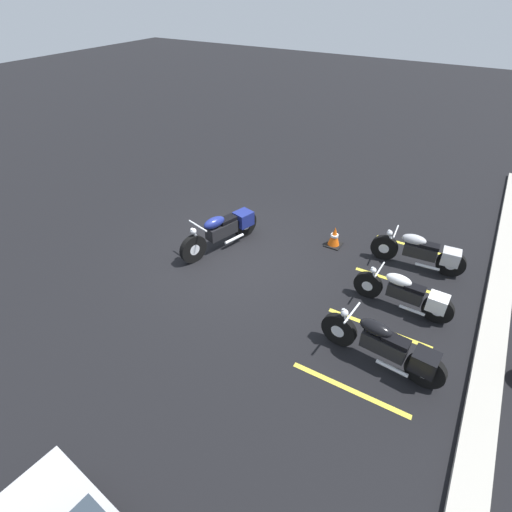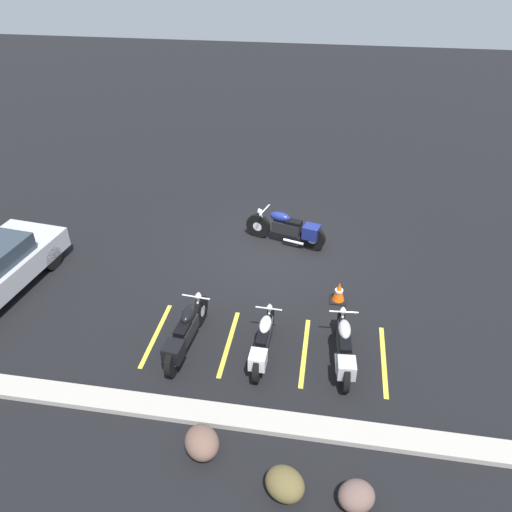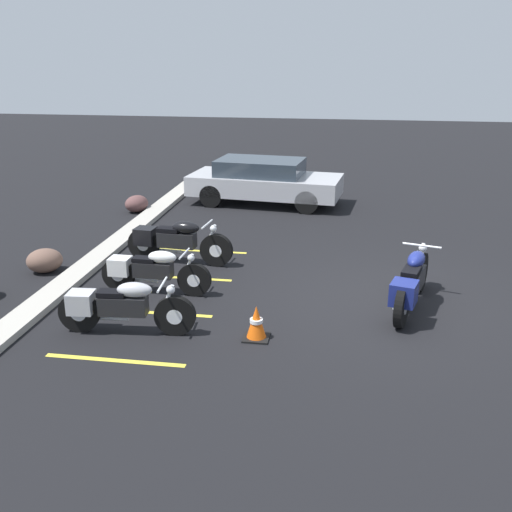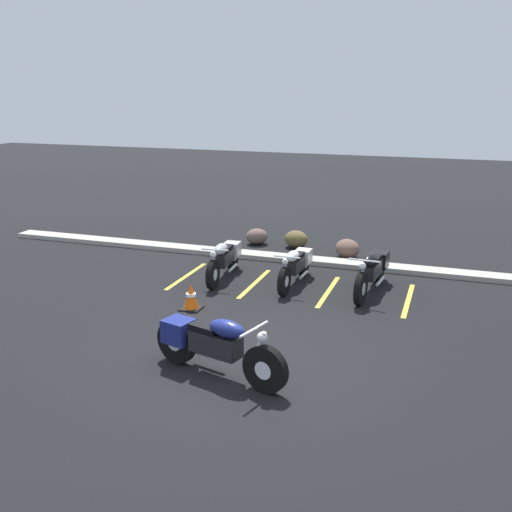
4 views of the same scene
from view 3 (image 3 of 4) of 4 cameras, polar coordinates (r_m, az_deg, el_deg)
name	(u,v)px [view 3 (image 3 of 4)]	position (r m, az deg, el deg)	size (l,w,h in m)	color
ground	(382,301)	(10.91, 11.90, -4.23)	(60.00, 60.00, 0.00)	black
motorcycle_navy_featured	(411,282)	(10.48, 14.58, -2.43)	(2.36, 0.97, 0.95)	black
parked_bike_0	(119,306)	(9.58, -12.89, -4.67)	(0.61, 2.18, 0.86)	black
parked_bike_1	(150,270)	(11.07, -10.06, -1.34)	(0.58, 2.08, 0.82)	black
parked_bike_2	(174,240)	(12.57, -7.82, 1.48)	(0.66, 2.30, 0.91)	black
car_silver	(264,181)	(17.36, 0.75, 7.20)	(2.26, 4.47, 1.29)	black
concrete_curb	(71,279)	(12.04, -17.24, -2.14)	(18.00, 0.50, 0.12)	#A8A399
landscape_rock_0	(137,204)	(16.86, -11.30, 4.91)	(0.70, 0.56, 0.46)	brown
landscape_rock_1	(45,261)	(12.70, -19.49, -0.41)	(0.71, 0.59, 0.48)	brown
traffic_cone	(256,323)	(9.25, 0.03, -6.44)	(0.40, 0.40, 0.54)	black
stall_line_0	(115,360)	(8.97, -13.30, -9.64)	(0.10, 2.10, 0.00)	gold
stall_line_1	(152,312)	(10.37, -9.88, -5.32)	(0.10, 2.10, 0.00)	gold
stall_line_2	(179,277)	(11.85, -7.33, -2.04)	(0.10, 2.10, 0.00)	gold
stall_line_3	(200,251)	(13.38, -5.36, 0.50)	(0.10, 2.10, 0.00)	gold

